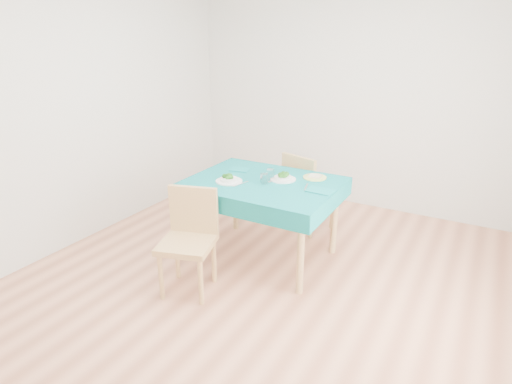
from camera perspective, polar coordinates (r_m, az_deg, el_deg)
The scene contains 16 objects.
room_shell at distance 3.19m, azimuth -0.00°, elevation 8.40°, with size 4.02×4.52×2.73m.
table at distance 3.99m, azimuth 0.97°, elevation -3.72°, with size 1.33×1.01×0.76m, color #096263.
chair_near at distance 3.45m, azimuth -9.30°, elevation -5.56°, with size 0.41×0.45×1.03m, color tan.
chair_far at distance 4.55m, azimuth 7.25°, elevation 1.46°, with size 0.43×0.47×1.08m, color tan.
bowl_near at distance 3.83m, azimuth -3.63°, elevation 1.89°, with size 0.24×0.24×0.07m, color white, non-canonical shape.
bowl_far at distance 3.88m, azimuth 3.64°, elevation 2.12°, with size 0.23×0.23×0.07m, color white, non-canonical shape.
fork_near at distance 3.93m, azimuth -4.42°, elevation 1.79°, with size 0.03×0.20×0.00m, color silver.
knife_near at distance 3.78m, azimuth -2.06°, elevation 1.07°, with size 0.01×0.19×0.00m, color silver.
fork_far at distance 3.89m, azimuth 2.43°, elevation 1.68°, with size 0.03×0.19×0.00m, color silver.
knife_far at distance 3.72m, azimuth 6.69°, elevation 0.65°, with size 0.01×0.19×0.00m, color silver.
napkin_near at distance 4.16m, azimuth -2.18°, elevation 3.00°, with size 0.18×0.13×0.01m, color #0D6D6E.
napkin_far at distance 3.64m, azimuth 8.53°, elevation 0.16°, with size 0.22×0.15×0.01m, color #0D6D6E.
tumbler_center at distance 3.90m, azimuth 1.93°, elevation 2.39°, with size 0.07×0.07×0.09m, color white.
tumbler_side at distance 3.78m, azimuth 1.08°, elevation 1.79°, with size 0.07×0.07×0.09m, color white.
side_plate at distance 3.97m, azimuth 7.84°, elevation 1.94°, with size 0.22×0.22×0.01m, color #CBD668.
bread_slice at distance 3.97m, azimuth 7.85°, elevation 2.12°, with size 0.10×0.10×0.02m, color beige.
Camera 1 is at (1.53, -2.71, 2.02)m, focal length 30.00 mm.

